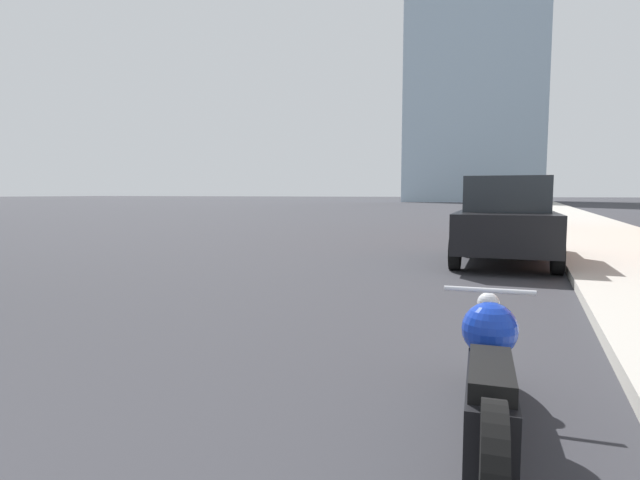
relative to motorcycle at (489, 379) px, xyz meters
The scene contains 4 objects.
sidewalk 36.01m from the motorcycle, 85.94° to the left, with size 3.35×240.00×0.15m.
motorcycle is the anchor object (origin of this frame).
parked_car_black 8.00m from the motorcycle, 91.58° to the left, with size 2.09×4.00×1.78m.
parked_car_silver 19.25m from the motorcycle, 91.25° to the left, with size 2.00×4.44×1.63m.
Camera 1 is at (3.50, 1.15, 1.45)m, focal length 28.00 mm.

